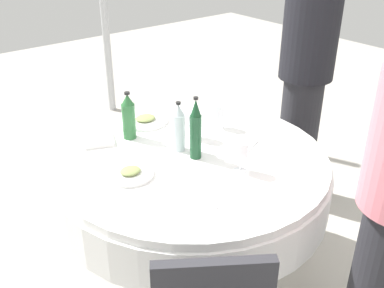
{
  "coord_description": "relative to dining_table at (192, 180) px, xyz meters",
  "views": [
    {
      "loc": [
        1.23,
        1.53,
        1.84
      ],
      "look_at": [
        0.0,
        0.0,
        0.8
      ],
      "focal_mm": 42.24,
      "sensor_mm": 36.0,
      "label": 1
    }
  ],
  "objects": [
    {
      "name": "ground_plane",
      "position": [
        0.0,
        0.0,
        -0.59
      ],
      "size": [
        10.0,
        10.0,
        0.0
      ],
      "primitive_type": "plane",
      "color": "#B7B2A8"
    },
    {
      "name": "dining_table",
      "position": [
        0.0,
        0.0,
        0.0
      ],
      "size": [
        1.38,
        1.38,
        0.74
      ],
      "color": "white",
      "rests_on": "ground_plane"
    },
    {
      "name": "bottle_clear_inner",
      "position": [
        0.01,
        -0.09,
        0.27
      ],
      "size": [
        0.06,
        0.06,
        0.26
      ],
      "color": "silver",
      "rests_on": "dining_table"
    },
    {
      "name": "bottle_dark_green_east",
      "position": [
        -0.0,
        0.03,
        0.3
      ],
      "size": [
        0.06,
        0.06,
        0.32
      ],
      "color": "#194728",
      "rests_on": "dining_table"
    },
    {
      "name": "bottle_green_mid",
      "position": [
        0.14,
        -0.36,
        0.27
      ],
      "size": [
        0.07,
        0.07,
        0.26
      ],
      "color": "#2D6B38",
      "rests_on": "dining_table"
    },
    {
      "name": "wine_glass_right",
      "position": [
        -0.08,
        0.26,
        0.26
      ],
      "size": [
        0.07,
        0.07,
        0.15
      ],
      "color": "white",
      "rests_on": "dining_table"
    },
    {
      "name": "wine_glass_north",
      "position": [
        -0.12,
        -0.14,
        0.25
      ],
      "size": [
        0.07,
        0.07,
        0.15
      ],
      "color": "white",
      "rests_on": "dining_table"
    },
    {
      "name": "wine_glass_south",
      "position": [
        -0.32,
        -0.16,
        0.25
      ],
      "size": [
        0.07,
        0.07,
        0.14
      ],
      "color": "white",
      "rests_on": "dining_table"
    },
    {
      "name": "plate_left",
      "position": [
        0.34,
        -0.03,
        0.16
      ],
      "size": [
        0.22,
        0.22,
        0.04
      ],
      "color": "white",
      "rests_on": "dining_table"
    },
    {
      "name": "plate_far",
      "position": [
        -0.03,
        -0.47,
        0.16
      ],
      "size": [
        0.26,
        0.26,
        0.04
      ],
      "color": "white",
      "rests_on": "dining_table"
    },
    {
      "name": "knife_east",
      "position": [
        -0.28,
        0.13,
        0.15
      ],
      "size": [
        0.17,
        0.08,
        0.0
      ],
      "primitive_type": "cube",
      "rotation": [
        0.0,
        0.0,
        0.38
      ],
      "color": "silver",
      "rests_on": "dining_table"
    },
    {
      "name": "spoon_mid",
      "position": [
        0.21,
        0.33,
        0.15
      ],
      "size": [
        0.04,
        0.18,
        0.0
      ],
      "primitive_type": "cube",
      "rotation": [
        0.0,
        0.0,
        1.68
      ],
      "color": "silver",
      "rests_on": "dining_table"
    },
    {
      "name": "folded_napkin",
      "position": [
        0.3,
        -0.42,
        0.16
      ],
      "size": [
        0.2,
        0.2,
        0.02
      ],
      "primitive_type": "cube",
      "rotation": [
        0.0,
        0.0,
        -0.38
      ],
      "color": "white",
      "rests_on": "dining_table"
    },
    {
      "name": "person_inner",
      "position": [
        -1.04,
        -0.14,
        0.26
      ],
      "size": [
        0.34,
        0.34,
        1.63
      ],
      "rotation": [
        0.0,
        0.0,
        1.71
      ],
      "color": "#26262B",
      "rests_on": "ground_plane"
    }
  ]
}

